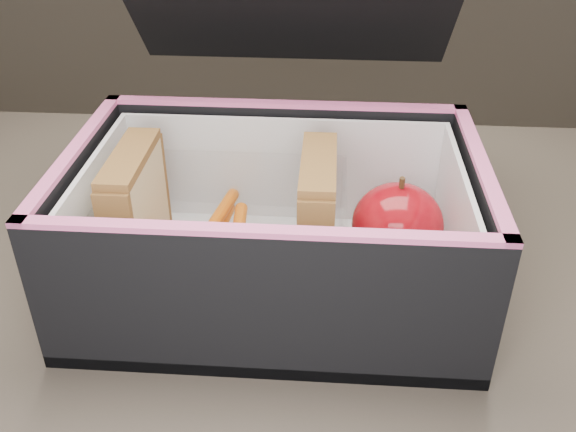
{
  "coord_description": "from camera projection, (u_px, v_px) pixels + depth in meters",
  "views": [
    {
      "loc": [
        0.06,
        -0.37,
        1.09
      ],
      "look_at": [
        0.02,
        0.07,
        0.81
      ],
      "focal_mm": 40.0,
      "sensor_mm": 36.0,
      "label": 1
    }
  ],
  "objects": [
    {
      "name": "sandwich_right",
      "position": [
        317.0,
        219.0,
        0.5
      ],
      "size": [
        0.03,
        0.1,
        0.11
      ],
      "color": "beige",
      "rests_on": "plastic_tub"
    },
    {
      "name": "paper_napkin",
      "position": [
        389.0,
        263.0,
        0.54
      ],
      "size": [
        0.1,
        0.1,
        0.01
      ],
      "primitive_type": "cube",
      "rotation": [
        0.0,
        0.0,
        0.36
      ],
      "color": "white",
      "rests_on": "lunch_bag"
    },
    {
      "name": "sandwich_left",
      "position": [
        137.0,
        212.0,
        0.51
      ],
      "size": [
        0.03,
        0.09,
        0.11
      ],
      "color": "beige",
      "rests_on": "plastic_tub"
    },
    {
      "name": "kitchen_table",
      "position": [
        254.0,
        408.0,
        0.55
      ],
      "size": [
        1.2,
        0.8,
        0.75
      ],
      "color": "brown",
      "rests_on": "ground"
    },
    {
      "name": "plastic_tub",
      "position": [
        227.0,
        233.0,
        0.52
      ],
      "size": [
        0.19,
        0.14,
        0.08
      ],
      "primitive_type": null,
      "color": "white",
      "rests_on": "lunch_bag"
    },
    {
      "name": "carrot_sticks",
      "position": [
        219.0,
        253.0,
        0.53
      ],
      "size": [
        0.04,
        0.15,
        0.03
      ],
      "color": "#D34E09",
      "rests_on": "plastic_tub"
    },
    {
      "name": "lunch_bag",
      "position": [
        275.0,
        214.0,
        0.51
      ],
      "size": [
        0.32,
        0.35,
        0.27
      ],
      "color": "black",
      "rests_on": "kitchen_table"
    },
    {
      "name": "red_apple",
      "position": [
        397.0,
        225.0,
        0.52
      ],
      "size": [
        0.08,
        0.08,
        0.08
      ],
      "rotation": [
        0.0,
        0.0,
        -0.15
      ],
      "color": "maroon",
      "rests_on": "paper_napkin"
    }
  ]
}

